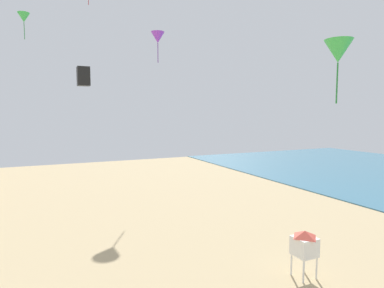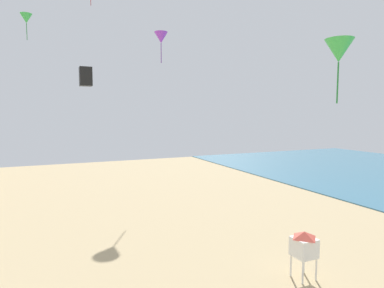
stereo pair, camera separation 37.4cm
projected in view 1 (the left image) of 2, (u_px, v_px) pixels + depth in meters
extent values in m
cylinder|color=white|center=(303.00, 272.00, 16.84)|extent=(0.10, 0.10, 1.20)
cylinder|color=white|center=(317.00, 268.00, 17.22)|extent=(0.10, 0.10, 1.20)
cylinder|color=white|center=(291.00, 264.00, 17.65)|extent=(0.10, 0.10, 1.20)
cylinder|color=white|center=(304.00, 261.00, 18.03)|extent=(0.10, 0.10, 1.20)
cube|color=white|center=(304.00, 246.00, 17.34)|extent=(1.10, 1.10, 1.00)
pyramid|color=#D14C3D|center=(305.00, 234.00, 17.27)|extent=(1.10, 1.10, 0.35)
cone|color=green|center=(338.00, 51.00, 18.12)|extent=(1.55, 1.55, 1.27)
cylinder|color=#277C35|center=(337.00, 83.00, 18.28)|extent=(0.08, 0.08, 2.26)
cone|color=purple|center=(158.00, 37.00, 40.12)|extent=(1.64, 1.64, 1.34)
cylinder|color=#63278B|center=(158.00, 53.00, 40.28)|extent=(0.09, 0.09, 2.39)
cone|color=green|center=(24.00, 17.00, 22.59)|extent=(0.80, 0.80, 0.65)
cylinder|color=#277C35|center=(24.00, 31.00, 22.67)|extent=(0.04, 0.04, 1.16)
cube|color=black|center=(83.00, 76.00, 26.73)|extent=(0.98, 0.98, 1.54)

